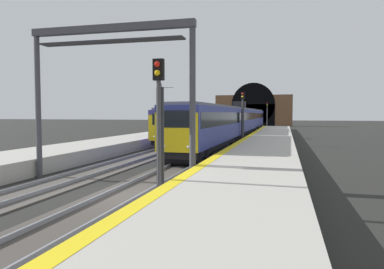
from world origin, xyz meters
TOP-DOWN VIEW (x-y plane):
  - ground_plane at (0.00, 0.00)m, footprint 320.00×320.00m
  - platform_right at (0.00, -4.49)m, footprint 112.00×4.63m
  - platform_right_edge_strip at (0.00, -2.42)m, footprint 112.00×0.50m
  - track_main_line at (0.00, 0.00)m, footprint 160.00×2.82m
  - track_adjacent_line at (0.00, 4.21)m, footprint 160.00×2.92m
  - train_main_approaching at (35.72, 0.00)m, footprint 57.57×3.03m
  - train_adjacent_platform at (36.67, 4.21)m, footprint 40.15×2.90m
  - railway_signal_near at (-0.96, -1.74)m, footprint 0.39×0.38m
  - railway_signal_mid at (24.86, -1.74)m, footprint 0.39×0.38m
  - railway_signal_far at (77.15, -1.74)m, footprint 0.39×0.38m
  - overhead_signal_gantry at (2.92, 2.10)m, footprint 0.70×8.43m
  - tunnel_portal at (83.06, 2.10)m, footprint 2.20×19.81m
  - catenary_mast_near at (36.83, 11.38)m, footprint 0.22×1.94m

SIDE VIEW (x-z plane):
  - ground_plane at x=0.00m, z-range 0.00..0.00m
  - track_adjacent_line at x=0.00m, z-range -0.06..0.15m
  - track_main_line at x=0.00m, z-range -0.06..0.15m
  - platform_right at x=0.00m, z-range 0.00..0.93m
  - platform_right_edge_strip at x=0.00m, z-range 0.93..0.94m
  - train_adjacent_platform at x=36.67m, z-range 0.25..4.04m
  - train_main_approaching at x=35.72m, z-range -0.13..4.76m
  - railway_signal_near at x=-0.96m, z-range 0.45..5.65m
  - railway_signal_mid at x=24.86m, z-range 0.46..5.98m
  - railway_signal_far at x=77.15m, z-range 0.58..6.45m
  - catenary_mast_near at x=36.83m, z-range 0.10..7.69m
  - tunnel_portal at x=83.06m, z-range -1.52..9.67m
  - overhead_signal_gantry at x=2.92m, z-range 1.86..9.38m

